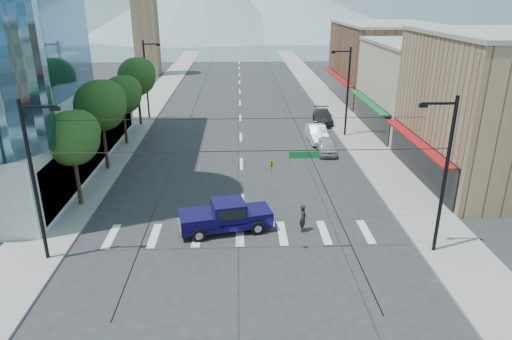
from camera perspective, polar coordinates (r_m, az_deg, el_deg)
The scene contains 21 objects.
ground at distance 26.90m, azimuth -1.58°, elevation -9.55°, with size 160.00×160.00×0.00m, color #28282B.
sidewalk_left at distance 65.70m, azimuth -12.66°, elevation 8.51°, with size 4.00×120.00×0.15m, color gray.
sidewalk_right at distance 65.76m, azimuth 8.62°, elevation 8.79°, with size 4.00×120.00×0.15m, color gray.
shop_near at distance 39.67m, azimuth 28.61°, elevation 6.54°, with size 12.00×14.00×11.00m, color #8C6B4C.
shop_mid at distance 52.11m, azimuth 20.90°, elevation 9.48°, with size 12.00×14.00×9.00m, color tan.
shop_far at distance 66.88m, azimuth 15.77°, elevation 12.75°, with size 12.00×18.00×10.00m, color brown.
clock_tower at distance 86.79m, azimuth -13.75°, elevation 18.39°, with size 4.80×4.80×20.40m.
mountain_left at distance 173.84m, azimuth -7.53°, elevation 19.89°, with size 80.00×80.00×22.00m, color gray.
mountain_right at distance 184.35m, azimuth 4.35°, elevation 19.43°, with size 90.00×90.00×18.00m, color gray.
tree_near at distance 32.43m, azimuth -21.82°, elevation 3.94°, with size 3.65×3.64×6.71m.
tree_midnear at distance 38.74m, azimuth -18.68°, elevation 7.84°, with size 4.09×4.09×7.52m.
tree_midfar at distance 45.47m, azimuth -16.25°, elevation 9.14°, with size 3.65×3.64×6.71m.
tree_far at distance 52.08m, azimuth -14.55°, elevation 11.39°, with size 4.09×4.09×7.52m.
signal_rig at distance 23.94m, azimuth -1.20°, elevation -1.15°, with size 21.80×0.20×9.00m.
lamp_pole_nw at distance 54.91m, azimuth -13.46°, elevation 11.26°, with size 2.00×0.25×9.00m.
lamp_pole_ne at distance 47.27m, azimuth 11.26°, elevation 9.93°, with size 2.00×0.25×9.00m.
pickup_truck at distance 28.21m, azimuth -3.88°, elevation -5.72°, with size 6.02×3.17×1.94m.
pedestrian at distance 28.30m, azimuth 5.91°, elevation -5.99°, with size 0.64×0.42×1.76m, color black.
parked_car_near at distance 42.67m, azimuth 8.79°, elevation 3.04°, with size 1.69×4.20×1.43m, color #BCBBC0.
parked_car_mid at distance 46.06m, azimuth 7.62°, elevation 4.56°, with size 1.69×4.86×1.60m, color white.
parked_car_far at distance 52.91m, azimuth 8.34°, elevation 6.61°, with size 2.10×5.18×1.50m, color #2B2C2E.
Camera 1 is at (-0.15, -23.18, 13.64)m, focal length 32.00 mm.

